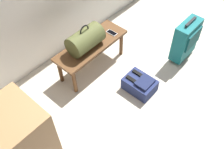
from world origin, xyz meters
TOP-DOWN VIEW (x-y plane):
  - ground_plane at (0.00, 0.00)m, footprint 6.60×6.60m
  - bench at (-0.07, 1.00)m, footprint 1.00×0.36m
  - duffel_bag_olive at (-0.15, 1.00)m, footprint 0.44×0.26m
  - cell_phone at (0.26, 0.95)m, footprint 0.07×0.14m
  - suitcase_upright_teal at (0.88, 0.19)m, footprint 0.41×0.20m
  - backpack_navy at (0.04, 0.29)m, footprint 0.28×0.38m

SIDE VIEW (x-z plane):
  - ground_plane at x=0.00m, z-range 0.00..0.00m
  - backpack_navy at x=0.04m, z-range -0.01..0.20m
  - suitcase_upright_teal at x=0.88m, z-range 0.01..0.63m
  - bench at x=-0.07m, z-range 0.14..0.55m
  - cell_phone at x=0.26m, z-range 0.41..0.42m
  - duffel_bag_olive at x=-0.15m, z-range 0.37..0.71m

